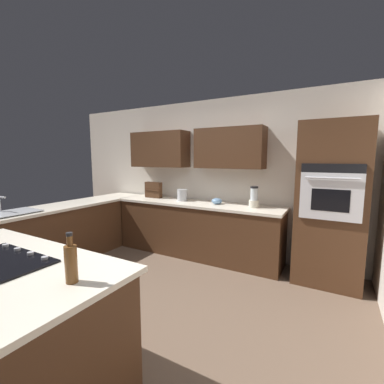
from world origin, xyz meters
The scene contains 13 objects.
ground_plane centered at (0.00, 0.00, 0.00)m, with size 14.00×14.00×0.00m, color brown.
wall_back centered at (0.06, -2.05, 1.41)m, with size 6.00×0.44×2.60m.
lower_cabinets_back centered at (0.10, -1.72, 0.43)m, with size 2.80×0.60×0.86m, color #472B19.
countertop_back centered at (0.10, -1.72, 0.88)m, with size 2.84×0.64×0.04m, color silver.
lower_cabinets_side centered at (1.82, -0.55, 0.43)m, with size 0.60×2.90×0.86m, color #472B19.
countertop_side centered at (1.82, -0.55, 0.88)m, with size 0.64×2.94×0.04m, color silver.
wall_oven centered at (-1.85, -1.72, 1.04)m, with size 0.80×0.66×2.08m.
sink_unit centered at (1.83, 0.29, 0.92)m, with size 0.46×0.70×0.23m.
blender centered at (-0.85, -1.76, 1.04)m, with size 0.15×0.15×0.32m.
mixing_bowl centered at (-0.25, -1.76, 0.95)m, with size 0.17×0.17×0.09m, color #668CB2.
spice_rack centered at (1.05, -1.80, 1.05)m, with size 0.33×0.11×0.29m.
kettle centered at (0.40, -1.76, 1.00)m, with size 0.17×0.17×0.20m, color #B7BABF.
second_bottle centered at (-0.57, 1.07, 1.02)m, with size 0.07×0.07×0.30m.
Camera 1 is at (-1.90, 1.98, 1.63)m, focal length 24.13 mm.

